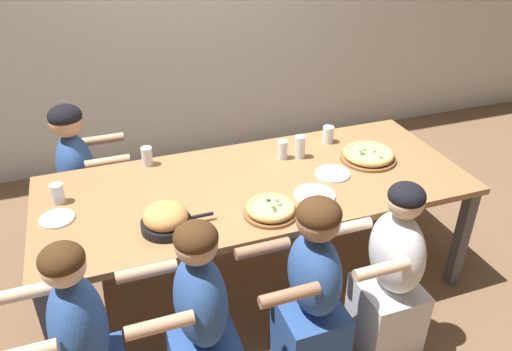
% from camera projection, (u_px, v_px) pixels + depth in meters
% --- Properties ---
extents(ground_plane, '(18.00, 18.00, 0.00)m').
position_uv_depth(ground_plane, '(256.00, 278.00, 3.34)').
color(ground_plane, brown).
rests_on(ground_plane, ground).
extents(dining_table, '(2.54, 1.04, 0.75)m').
position_uv_depth(dining_table, '(256.00, 192.00, 2.99)').
color(dining_table, '#996B42').
rests_on(dining_table, ground).
extents(pizza_board_main, '(0.36, 0.36, 0.06)m').
position_uv_depth(pizza_board_main, '(368.00, 155.00, 3.19)').
color(pizza_board_main, brown).
rests_on(pizza_board_main, dining_table).
extents(pizza_board_second, '(0.29, 0.29, 0.06)m').
position_uv_depth(pizza_board_second, '(270.00, 209.00, 2.67)').
color(pizza_board_second, brown).
rests_on(pizza_board_second, dining_table).
extents(skillet_bowl, '(0.38, 0.26, 0.14)m').
position_uv_depth(skillet_bowl, '(166.00, 219.00, 2.54)').
color(skillet_bowl, black).
rests_on(skillet_bowl, dining_table).
extents(empty_plate_a, '(0.18, 0.18, 0.02)m').
position_uv_depth(empty_plate_a, '(57.00, 219.00, 2.63)').
color(empty_plate_a, white).
rests_on(empty_plate_a, dining_table).
extents(empty_plate_b, '(0.21, 0.21, 0.02)m').
position_uv_depth(empty_plate_b, '(333.00, 174.00, 3.04)').
color(empty_plate_b, white).
rests_on(empty_plate_b, dining_table).
extents(empty_plate_c, '(0.24, 0.24, 0.02)m').
position_uv_depth(empty_plate_c, '(315.00, 195.00, 2.83)').
color(empty_plate_c, white).
rests_on(empty_plate_c, dining_table).
extents(drinking_glass_a, '(0.06, 0.06, 0.12)m').
position_uv_depth(drinking_glass_a, '(283.00, 151.00, 3.19)').
color(drinking_glass_a, silver).
rests_on(drinking_glass_a, dining_table).
extents(drinking_glass_b, '(0.07, 0.07, 0.12)m').
position_uv_depth(drinking_glass_b, '(147.00, 156.00, 3.12)').
color(drinking_glass_b, silver).
rests_on(drinking_glass_b, dining_table).
extents(drinking_glass_c, '(0.08, 0.08, 0.11)m').
position_uv_depth(drinking_glass_c, '(328.00, 135.00, 3.39)').
color(drinking_glass_c, silver).
rests_on(drinking_glass_c, dining_table).
extents(drinking_glass_d, '(0.07, 0.07, 0.11)m').
position_uv_depth(drinking_glass_d, '(58.00, 195.00, 2.75)').
color(drinking_glass_d, silver).
rests_on(drinking_glass_d, dining_table).
extents(drinking_glass_e, '(0.07, 0.07, 0.15)m').
position_uv_depth(drinking_glass_e, '(300.00, 147.00, 3.20)').
color(drinking_glass_e, silver).
rests_on(drinking_glass_e, dining_table).
extents(diner_near_center, '(0.51, 0.40, 1.08)m').
position_uv_depth(diner_near_center, '(312.00, 296.00, 2.49)').
color(diner_near_center, '#2D5193').
rests_on(diner_near_center, ground).
extents(diner_far_left, '(0.51, 0.40, 1.10)m').
position_uv_depth(diner_far_left, '(80.00, 185.00, 3.39)').
color(diner_far_left, '#2D5193').
rests_on(diner_far_left, ground).
extents(diner_near_midleft, '(0.51, 0.40, 1.08)m').
position_uv_depth(diner_near_midleft, '(202.00, 327.00, 2.34)').
color(diner_near_midleft, '#2D5193').
rests_on(diner_near_midleft, ground).
extents(diner_near_midright, '(0.51, 0.40, 1.06)m').
position_uv_depth(diner_near_midright, '(391.00, 278.00, 2.64)').
color(diner_near_midright, silver).
rests_on(diner_near_midright, ground).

